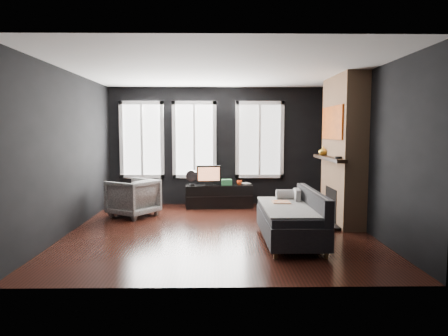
{
  "coord_description": "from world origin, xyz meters",
  "views": [
    {
      "loc": [
        -0.0,
        -6.71,
        1.7
      ],
      "look_at": [
        0.1,
        0.3,
        1.05
      ],
      "focal_mm": 32.0,
      "sensor_mm": 36.0,
      "label": 1
    }
  ],
  "objects_px": {
    "media_console": "(219,196)",
    "monitor": "(209,174)",
    "armchair": "(133,196)",
    "mug": "(239,182)",
    "sofa": "(290,216)",
    "book": "(242,179)",
    "mantel_vase": "(323,151)"
  },
  "relations": [
    {
      "from": "media_console",
      "to": "mantel_vase",
      "type": "height_order",
      "value": "mantel_vase"
    },
    {
      "from": "armchair",
      "to": "media_console",
      "type": "bearing_deg",
      "value": 151.25
    },
    {
      "from": "mug",
      "to": "mantel_vase",
      "type": "distance_m",
      "value": 2.04
    },
    {
      "from": "armchair",
      "to": "mantel_vase",
      "type": "xyz_separation_m",
      "value": [
        3.76,
        -0.14,
        0.9
      ]
    },
    {
      "from": "armchair",
      "to": "monitor",
      "type": "distance_m",
      "value": 1.76
    },
    {
      "from": "sofa",
      "to": "media_console",
      "type": "bearing_deg",
      "value": 111.19
    },
    {
      "from": "monitor",
      "to": "sofa",
      "type": "bearing_deg",
      "value": -70.15
    },
    {
      "from": "book",
      "to": "mantel_vase",
      "type": "relative_size",
      "value": 1.32
    },
    {
      "from": "sofa",
      "to": "mantel_vase",
      "type": "height_order",
      "value": "mantel_vase"
    },
    {
      "from": "sofa",
      "to": "armchair",
      "type": "bearing_deg",
      "value": 146.04
    },
    {
      "from": "media_console",
      "to": "monitor",
      "type": "xyz_separation_m",
      "value": [
        -0.22,
        -0.04,
        0.5
      ]
    },
    {
      "from": "monitor",
      "to": "mug",
      "type": "relative_size",
      "value": 4.61
    },
    {
      "from": "media_console",
      "to": "monitor",
      "type": "distance_m",
      "value": 0.55
    },
    {
      "from": "sofa",
      "to": "armchair",
      "type": "height_order",
      "value": "armchair"
    },
    {
      "from": "media_console",
      "to": "book",
      "type": "xyz_separation_m",
      "value": [
        0.53,
        0.12,
        0.37
      ]
    },
    {
      "from": "mug",
      "to": "mantel_vase",
      "type": "height_order",
      "value": "mantel_vase"
    },
    {
      "from": "armchair",
      "to": "monitor",
      "type": "relative_size",
      "value": 1.49
    },
    {
      "from": "armchair",
      "to": "mug",
      "type": "xyz_separation_m",
      "value": [
        2.18,
        0.92,
        0.16
      ]
    },
    {
      "from": "media_console",
      "to": "book",
      "type": "distance_m",
      "value": 0.66
    },
    {
      "from": "monitor",
      "to": "book",
      "type": "height_order",
      "value": "monitor"
    },
    {
      "from": "mug",
      "to": "media_console",
      "type": "bearing_deg",
      "value": -178.6
    },
    {
      "from": "sofa",
      "to": "monitor",
      "type": "xyz_separation_m",
      "value": [
        -1.31,
        2.74,
        0.36
      ]
    },
    {
      "from": "armchair",
      "to": "mug",
      "type": "relative_size",
      "value": 6.86
    },
    {
      "from": "mug",
      "to": "book",
      "type": "xyz_separation_m",
      "value": [
        0.07,
        0.1,
        0.06
      ]
    },
    {
      "from": "media_console",
      "to": "book",
      "type": "relative_size",
      "value": 6.2
    },
    {
      "from": "armchair",
      "to": "media_console",
      "type": "xyz_separation_m",
      "value": [
        1.71,
        0.91,
        -0.16
      ]
    },
    {
      "from": "armchair",
      "to": "mug",
      "type": "height_order",
      "value": "armchair"
    },
    {
      "from": "media_console",
      "to": "monitor",
      "type": "height_order",
      "value": "monitor"
    },
    {
      "from": "mantel_vase",
      "to": "sofa",
      "type": "bearing_deg",
      "value": -118.72
    },
    {
      "from": "media_console",
      "to": "sofa",
      "type": "bearing_deg",
      "value": -74.14
    },
    {
      "from": "armchair",
      "to": "book",
      "type": "distance_m",
      "value": 2.48
    },
    {
      "from": "armchair",
      "to": "monitor",
      "type": "xyz_separation_m",
      "value": [
        1.49,
        0.87,
        0.34
      ]
    }
  ]
}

